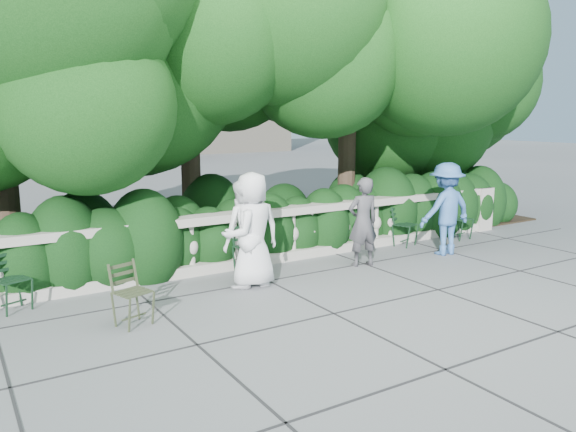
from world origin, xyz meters
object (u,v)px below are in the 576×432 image
chair_weathered (141,328)px  person_businessman (252,230)px  chair_d (411,247)px  chair_c (254,274)px  chair_f (465,240)px  person_woman_grey (363,222)px  person_casual_man (242,234)px  person_older_blue (446,209)px  chair_b (20,313)px

chair_weathered → person_businessman: 2.40m
chair_d → chair_c: bearing=162.4°
chair_d → chair_f: 1.44m
person_woman_grey → chair_c: bearing=-7.3°
person_woman_grey → person_casual_man: size_ratio=0.94×
person_older_blue → person_businessman: bearing=1.9°
chair_d → person_woman_grey: person_woman_grey is taller
chair_weathered → person_older_blue: bearing=-12.5°
chair_c → person_casual_man: person_casual_man is taller
chair_b → chair_d: 7.31m
chair_f → person_woman_grey: 3.31m
chair_weathered → person_woman_grey: bearing=-7.4°
chair_d → chair_f: same height
chair_c → chair_d: same height
chair_d → person_casual_man: size_ratio=0.50×
chair_b → chair_d: (7.31, 0.03, 0.00)m
chair_f → chair_weathered: same height
person_woman_grey → chair_b: bearing=3.4°
chair_d → person_casual_man: 4.26m
chair_d → person_woman_grey: bearing=-179.6°
chair_c → person_older_blue: (3.80, -0.74, 0.89)m
chair_f → person_older_blue: size_ratio=0.47×
chair_b → chair_f: bearing=-23.2°
person_older_blue → chair_c: bearing=-7.1°
chair_d → person_businessman: 4.14m
chair_c → person_woman_grey: 2.15m
chair_b → chair_c: 3.64m
person_woman_grey → person_casual_man: person_casual_man is taller
chair_weathered → person_woman_grey: size_ratio=0.53×
chair_d → person_casual_man: (-4.14, -0.54, 0.85)m
chair_f → person_older_blue: bearing=-159.1°
chair_d → person_older_blue: size_ratio=0.47×
person_older_blue → person_casual_man: bearing=1.1°
chair_weathered → chair_b: bearing=112.5°
chair_weathered → person_casual_man: bearing=6.4°
chair_c → chair_weathered: size_ratio=1.00×
chair_weathered → person_woman_grey: (4.30, 0.86, 0.80)m
chair_c → person_businessman: person_businessman is taller
chair_d → chair_weathered: 6.23m
chair_c → chair_f: 5.10m
chair_f → chair_weathered: 7.60m
chair_c → chair_weathered: bearing=-159.0°
person_casual_man → person_older_blue: (4.28, -0.22, 0.04)m
chair_c → person_woman_grey: size_ratio=0.53×
chair_c → person_businessman: 1.13m
chair_d → person_businessman: size_ratio=0.46×
chair_b → chair_d: bearing=-22.1°
chair_d → chair_f: size_ratio=1.00×
chair_b → chair_f: same height
person_woman_grey → person_older_blue: (1.89, -0.18, 0.09)m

